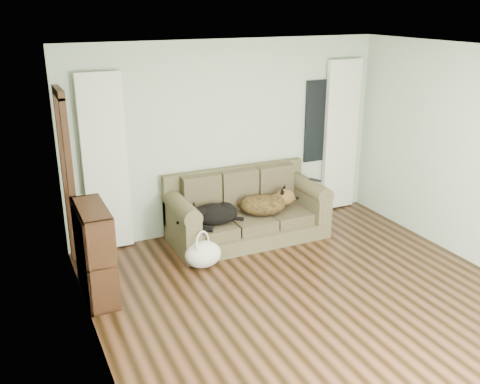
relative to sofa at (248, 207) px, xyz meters
name	(u,v)px	position (x,y,z in m)	size (l,w,h in m)	color
floor	(325,310)	(-0.04, -1.98, -0.45)	(5.00, 5.00, 0.00)	black
ceiling	(341,55)	(-0.04, -1.98, 2.15)	(5.00, 5.00, 0.00)	white
wall_back	(228,137)	(-0.04, 0.52, 0.85)	(4.50, 0.04, 2.60)	#ABC39F
wall_left	(96,233)	(-2.29, -1.98, 0.85)	(0.04, 5.00, 2.60)	#ABC39F
curtain_left	(105,164)	(-1.74, 0.44, 0.70)	(0.55, 0.08, 2.25)	silver
curtain_right	(341,136)	(1.76, 0.44, 0.70)	(0.55, 0.08, 2.25)	silver
window_pane	(320,121)	(1.41, 0.50, 0.95)	(0.50, 0.03, 1.20)	black
door_casing	(69,186)	(-2.24, 0.07, 0.60)	(0.07, 0.60, 2.10)	black
sofa	(248,207)	(0.00, 0.00, 0.00)	(2.07, 0.89, 0.85)	brown
dog_black_lab	(212,214)	(-0.56, -0.10, 0.03)	(0.61, 0.43, 0.26)	black
dog_shepherd	(265,204)	(0.22, -0.07, 0.04)	(0.64, 0.45, 0.28)	black
tv_remote	(315,180)	(0.98, -0.10, 0.28)	(0.05, 0.19, 0.02)	black
tote_bag	(203,255)	(-0.85, -0.53, -0.29)	(0.45, 0.35, 0.33)	silver
bookshelf	(95,254)	(-2.13, -0.68, 0.05)	(0.31, 0.83, 1.04)	black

